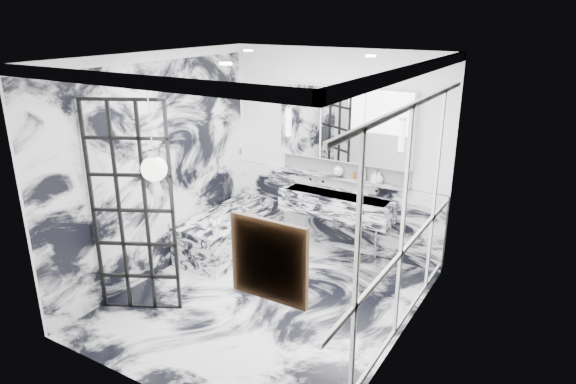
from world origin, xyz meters
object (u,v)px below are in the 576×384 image
Objects in this scene: trough_sink at (336,205)px; crittall_door at (133,210)px; mirror_cabinet at (345,124)px; bathtub at (231,232)px.

crittall_door is at bearing -118.35° from trough_sink.
crittall_door reaches higher than trough_sink.
mirror_cabinet is 2.20m from bathtub.
bathtub is at bearing -147.94° from mirror_cabinet.
crittall_door is 1.26× the size of mirror_cabinet.
trough_sink is 1.55m from bathtub.
crittall_door is at bearing -116.74° from mirror_cabinet.
mirror_cabinet is (-0.00, 0.17, 1.09)m from trough_sink.
crittall_door reaches higher than bathtub.
crittall_door reaches higher than mirror_cabinet.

